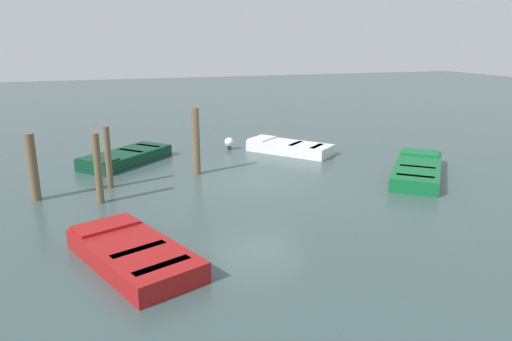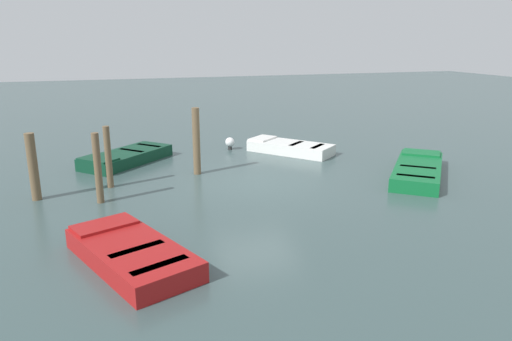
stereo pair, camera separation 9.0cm
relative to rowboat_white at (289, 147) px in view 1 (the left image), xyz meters
name	(u,v)px [view 1 (the left image)]	position (x,y,z in m)	size (l,w,h in m)	color
ground_plane	(256,181)	(2.40, 3.20, -0.22)	(80.00, 80.00, 0.00)	#384C4C
rowboat_white	(289,147)	(0.00, 0.00, 0.00)	(2.99, 3.24, 0.46)	silver
rowboat_green	(418,169)	(-2.66, 4.24, 0.00)	(3.59, 3.95, 0.46)	#0F602D
rowboat_dark_green	(126,157)	(6.03, -0.35, 0.00)	(3.39, 3.32, 0.46)	#0C3823
rowboat_red	(133,253)	(6.40, 7.67, 0.00)	(2.52, 3.48, 0.46)	maroon
mooring_piling_mid_right	(98,169)	(6.94, 3.75, 0.73)	(0.19, 0.19, 1.89)	brown
mooring_piling_near_right	(108,157)	(6.65, 2.42, 0.69)	(0.19, 0.19, 1.82)	brown
mooring_piling_mid_left	(33,167)	(8.59, 2.97, 0.70)	(0.25, 0.25, 1.84)	brown
mooring_piling_far_right	(196,141)	(3.94, 1.80, 0.86)	(0.24, 0.24, 2.14)	brown
marker_buoy	(229,142)	(2.03, -1.25, 0.07)	(0.36, 0.36, 0.48)	#262626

